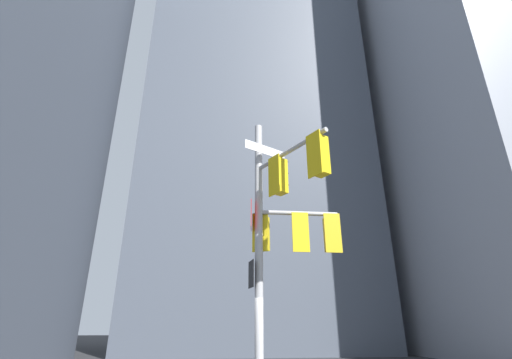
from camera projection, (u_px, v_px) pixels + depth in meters
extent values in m
cube|color=#9399A3|center=(479.00, 52.00, 28.83)|extent=(15.47, 15.47, 44.47)
cube|color=#4C5460|center=(251.00, 154.00, 35.22)|extent=(17.62, 17.62, 34.73)
cylinder|color=#B2B2B5|center=(259.00, 247.00, 10.00)|extent=(0.23, 0.23, 7.74)
cylinder|color=#B2B2B5|center=(289.00, 151.00, 9.78)|extent=(1.48, 2.63, 0.13)
cylinder|color=#B2B2B5|center=(298.00, 213.00, 10.50)|extent=(2.34, 0.13, 0.13)
cube|color=yellow|center=(274.00, 175.00, 9.79)|extent=(0.25, 0.44, 1.14)
cube|color=yellow|center=(279.00, 177.00, 9.89)|extent=(0.46, 0.46, 1.00)
cylinder|color=#360605|center=(285.00, 167.00, 10.13)|extent=(0.15, 0.20, 0.20)
cube|color=black|center=(285.00, 163.00, 10.17)|extent=(0.17, 0.23, 0.02)
cylinder|color=#3C2C06|center=(285.00, 178.00, 10.00)|extent=(0.15, 0.20, 0.20)
cube|color=black|center=(285.00, 174.00, 10.04)|extent=(0.17, 0.23, 0.02)
cylinder|color=#19C672|center=(286.00, 190.00, 9.86)|extent=(0.15, 0.20, 0.20)
cube|color=black|center=(286.00, 186.00, 9.91)|extent=(0.17, 0.23, 0.02)
cube|color=yellow|center=(314.00, 154.00, 8.57)|extent=(0.25, 0.44, 1.14)
cube|color=yellow|center=(320.00, 156.00, 8.66)|extent=(0.46, 0.46, 1.00)
cylinder|color=red|center=(325.00, 145.00, 8.90)|extent=(0.15, 0.20, 0.20)
cube|color=black|center=(324.00, 141.00, 8.95)|extent=(0.17, 0.23, 0.02)
cylinder|color=#3C2C06|center=(326.00, 158.00, 8.77)|extent=(0.15, 0.20, 0.20)
cube|color=black|center=(325.00, 153.00, 8.82)|extent=(0.17, 0.23, 0.02)
cylinder|color=#06311C|center=(327.00, 171.00, 8.64)|extent=(0.15, 0.20, 0.20)
cube|color=black|center=(327.00, 166.00, 8.68)|extent=(0.17, 0.23, 0.02)
cube|color=yellow|center=(301.00, 232.00, 10.10)|extent=(0.48, 0.03, 1.14)
cube|color=yellow|center=(299.00, 233.00, 10.27)|extent=(0.34, 0.34, 1.00)
cylinder|color=#360605|center=(297.00, 223.00, 10.59)|extent=(0.20, 0.06, 0.20)
cube|color=black|center=(297.00, 219.00, 10.64)|extent=(0.22, 0.07, 0.02)
cylinder|color=yellow|center=(298.00, 235.00, 10.46)|extent=(0.20, 0.06, 0.20)
cube|color=black|center=(297.00, 231.00, 10.51)|extent=(0.22, 0.07, 0.02)
cylinder|color=#06311C|center=(298.00, 247.00, 10.33)|extent=(0.20, 0.06, 0.20)
cube|color=black|center=(298.00, 243.00, 10.38)|extent=(0.22, 0.07, 0.02)
cube|color=gold|center=(333.00, 233.00, 10.19)|extent=(0.48, 0.03, 1.14)
cube|color=gold|center=(331.00, 234.00, 10.37)|extent=(0.34, 0.34, 1.00)
cylinder|color=#360605|center=(328.00, 224.00, 10.68)|extent=(0.20, 0.06, 0.20)
cube|color=black|center=(328.00, 220.00, 10.73)|extent=(0.22, 0.07, 0.02)
cylinder|color=yellow|center=(329.00, 236.00, 10.55)|extent=(0.20, 0.06, 0.20)
cube|color=black|center=(328.00, 232.00, 10.60)|extent=(0.22, 0.07, 0.02)
cylinder|color=#06311C|center=(330.00, 248.00, 10.42)|extent=(0.20, 0.06, 0.20)
cube|color=black|center=(329.00, 243.00, 10.47)|extent=(0.22, 0.07, 0.02)
cube|color=yellow|center=(260.00, 232.00, 10.28)|extent=(0.44, 0.24, 1.14)
cube|color=yellow|center=(262.00, 233.00, 10.45)|extent=(0.46, 0.46, 1.00)
cylinder|color=#360605|center=(265.00, 223.00, 10.75)|extent=(0.21, 0.14, 0.20)
cube|color=black|center=(265.00, 220.00, 10.80)|extent=(0.23, 0.16, 0.02)
cylinder|color=yellow|center=(265.00, 235.00, 10.62)|extent=(0.21, 0.14, 0.20)
cube|color=black|center=(265.00, 231.00, 10.67)|extent=(0.23, 0.16, 0.02)
cylinder|color=#06311C|center=(265.00, 247.00, 10.49)|extent=(0.21, 0.14, 0.20)
cube|color=black|center=(265.00, 243.00, 10.54)|extent=(0.23, 0.16, 0.02)
cube|color=white|center=(265.00, 150.00, 10.82)|extent=(1.30, 0.76, 0.28)
cube|color=#19479E|center=(265.00, 150.00, 10.82)|extent=(1.27, 0.73, 0.24)
cube|color=red|center=(251.00, 215.00, 10.34)|extent=(0.08, 0.64, 0.80)
cube|color=white|center=(251.00, 215.00, 10.34)|extent=(0.07, 0.60, 0.76)
cube|color=black|center=(251.00, 274.00, 9.67)|extent=(0.09, 0.60, 0.72)
cube|color=white|center=(251.00, 274.00, 9.67)|extent=(0.08, 0.56, 0.68)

